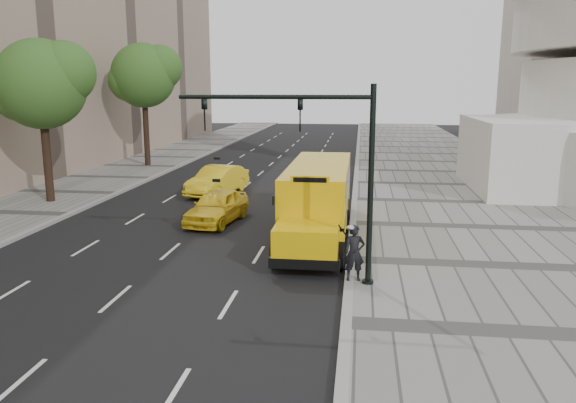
# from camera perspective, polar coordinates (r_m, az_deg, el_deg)

# --- Properties ---
(ground) EXTENTS (140.00, 140.00, 0.00)m
(ground) POSITION_cam_1_polar(r_m,az_deg,el_deg) (26.79, -6.34, -2.06)
(ground) COLOR black
(ground) RESTS_ON ground
(sidewalk_museum) EXTENTS (12.00, 140.00, 0.15)m
(sidewalk_museum) POSITION_cam_1_polar(r_m,az_deg,el_deg) (26.66, 19.62, -2.59)
(sidewalk_museum) COLOR gray
(sidewalk_museum) RESTS_ON ground
(sidewalk_far) EXTENTS (6.00, 140.00, 0.15)m
(sidewalk_far) POSITION_cam_1_polar(r_m,az_deg,el_deg) (31.23, -26.36, -1.11)
(sidewalk_far) COLOR gray
(sidewalk_far) RESTS_ON ground
(curb_museum) EXTENTS (0.30, 140.00, 0.15)m
(curb_museum) POSITION_cam_1_polar(r_m,az_deg,el_deg) (26.03, 6.61, -2.31)
(curb_museum) COLOR gray
(curb_museum) RESTS_ON ground
(curb_far) EXTENTS (0.30, 140.00, 0.15)m
(curb_far) POSITION_cam_1_polar(r_m,az_deg,el_deg) (29.68, -21.53, -1.32)
(curb_far) COLOR gray
(curb_far) RESTS_ON ground
(tree_b) EXTENTS (5.30, 4.71, 8.77)m
(tree_b) POSITION_cam_1_polar(r_m,az_deg,el_deg) (32.71, -23.70, 10.93)
(tree_b) COLOR black
(tree_b) RESTS_ON ground
(tree_c) EXTENTS (5.55, 4.94, 9.57)m
(tree_c) POSITION_cam_1_polar(r_m,az_deg,el_deg) (45.64, -14.37, 12.35)
(tree_c) COLOR black
(tree_c) RESTS_ON ground
(school_bus) EXTENTS (2.96, 11.56, 3.19)m
(school_bus) POSITION_cam_1_polar(r_m,az_deg,el_deg) (24.29, 3.11, 0.82)
(school_bus) COLOR #E0AE06
(school_bus) RESTS_ON ground
(taxi_near) EXTENTS (2.50, 4.81, 1.56)m
(taxi_near) POSITION_cam_1_polar(r_m,az_deg,el_deg) (26.52, -7.22, -0.50)
(taxi_near) COLOR yellow
(taxi_near) RESTS_ON ground
(taxi_far) EXTENTS (2.94, 5.35, 1.67)m
(taxi_far) POSITION_cam_1_polar(r_m,az_deg,el_deg) (33.45, -7.17, 2.13)
(taxi_far) COLOR yellow
(taxi_far) RESTS_ON ground
(pedestrian) EXTENTS (0.73, 0.54, 1.83)m
(pedestrian) POSITION_cam_1_polar(r_m,az_deg,el_deg) (18.23, 6.76, -5.21)
(pedestrian) COLOR black
(pedestrian) RESTS_ON sidewalk_museum
(traffic_signal) EXTENTS (6.18, 0.36, 6.40)m
(traffic_signal) POSITION_cam_1_polar(r_m,az_deg,el_deg) (17.40, 3.83, 4.25)
(traffic_signal) COLOR black
(traffic_signal) RESTS_ON ground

